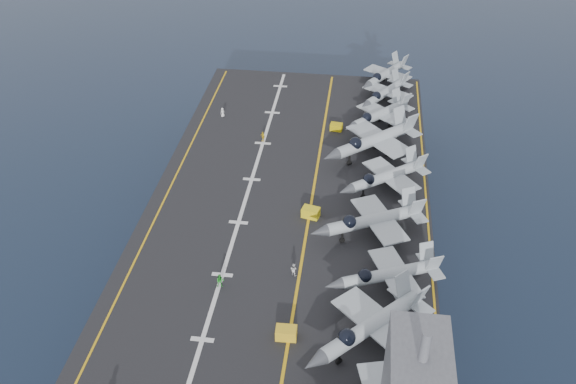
# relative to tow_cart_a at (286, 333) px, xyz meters

# --- Properties ---
(ground) EXTENTS (500.00, 500.00, 0.00)m
(ground) POSITION_rel_tow_cart_a_xyz_m (-2.70, 18.55, -11.06)
(ground) COLOR #142135
(ground) RESTS_ON ground
(hull) EXTENTS (36.00, 90.00, 10.00)m
(hull) POSITION_rel_tow_cart_a_xyz_m (-2.70, 18.55, -6.06)
(hull) COLOR #56595E
(hull) RESTS_ON ground
(flight_deck) EXTENTS (38.00, 92.00, 0.40)m
(flight_deck) POSITION_rel_tow_cart_a_xyz_m (-2.70, 18.55, -0.86)
(flight_deck) COLOR black
(flight_deck) RESTS_ON hull
(foul_line) EXTENTS (0.35, 90.00, 0.02)m
(foul_line) POSITION_rel_tow_cart_a_xyz_m (0.30, 18.55, -0.64)
(foul_line) COLOR gold
(foul_line) RESTS_ON flight_deck
(landing_centerline) EXTENTS (0.50, 90.00, 0.02)m
(landing_centerline) POSITION_rel_tow_cart_a_xyz_m (-8.70, 18.55, -0.64)
(landing_centerline) COLOR silver
(landing_centerline) RESTS_ON flight_deck
(deck_edge_port) EXTENTS (0.25, 90.00, 0.02)m
(deck_edge_port) POSITION_rel_tow_cart_a_xyz_m (-19.70, 18.55, -0.64)
(deck_edge_port) COLOR gold
(deck_edge_port) RESTS_ON flight_deck
(deck_edge_stbd) EXTENTS (0.25, 90.00, 0.02)m
(deck_edge_stbd) POSITION_rel_tow_cart_a_xyz_m (15.80, 18.55, -0.64)
(deck_edge_stbd) COLOR gold
(deck_edge_stbd) RESTS_ON flight_deck
(fighter_jet_2) EXTENTS (18.37, 18.44, 5.42)m
(fighter_jet_2) POSITION_rel_tow_cart_a_xyz_m (8.74, 0.42, 2.05)
(fighter_jet_2) COLOR #969FA6
(fighter_jet_2) RESTS_ON flight_deck
(fighter_jet_3) EXTENTS (15.97, 13.59, 4.69)m
(fighter_jet_3) POSITION_rel_tow_cart_a_xyz_m (10.61, 8.77, 1.68)
(fighter_jet_3) COLOR #9299A2
(fighter_jet_3) RESTS_ON flight_deck
(fighter_jet_4) EXTENTS (17.72, 15.52, 5.16)m
(fighter_jet_4) POSITION_rel_tow_cart_a_xyz_m (8.60, 18.20, 1.92)
(fighter_jet_4) COLOR #9299A1
(fighter_jet_4) RESTS_ON flight_deck
(fighter_jet_5) EXTENTS (16.56, 15.71, 4.79)m
(fighter_jet_5) POSITION_rel_tow_cart_a_xyz_m (10.22, 28.45, 1.73)
(fighter_jet_5) COLOR gray
(fighter_jet_5) RESTS_ON flight_deck
(fighter_jet_6) EXTENTS (19.68, 19.22, 5.74)m
(fighter_jet_6) POSITION_rel_tow_cart_a_xyz_m (8.34, 37.24, 2.21)
(fighter_jet_6) COLOR #98A0A8
(fighter_jet_6) RESTS_ON flight_deck
(fighter_jet_7) EXTENTS (15.82, 16.06, 4.70)m
(fighter_jet_7) POSITION_rel_tow_cart_a_xyz_m (9.09, 46.15, 1.69)
(fighter_jet_7) COLOR #9299A2
(fighter_jet_7) RESTS_ON flight_deck
(fighter_jet_8) EXTENTS (14.05, 15.40, 4.45)m
(fighter_jet_8) POSITION_rel_tow_cart_a_xyz_m (9.97, 54.27, 1.56)
(fighter_jet_8) COLOR #A3ABB3
(fighter_jet_8) RESTS_ON flight_deck
(tow_cart_a) EXTENTS (2.25, 1.51, 1.33)m
(tow_cart_a) POSITION_rel_tow_cart_a_xyz_m (0.00, 0.00, 0.00)
(tow_cart_a) COLOR gold
(tow_cart_a) RESTS_ON flight_deck
(tow_cart_b) EXTENTS (2.52, 1.94, 1.34)m
(tow_cart_b) POSITION_rel_tow_cart_a_xyz_m (0.50, 21.04, 0.01)
(tow_cart_b) COLOR yellow
(tow_cart_b) RESTS_ON flight_deck
(tow_cart_c) EXTENTS (2.05, 1.48, 1.14)m
(tow_cart_c) POSITION_rel_tow_cart_a_xyz_m (2.33, 44.13, -0.09)
(tow_cart_c) COLOR #CAAE0A
(tow_cart_c) RESTS_ON flight_deck
(crew_2) EXTENTS (1.19, 0.90, 1.80)m
(crew_2) POSITION_rel_tow_cart_a_xyz_m (-8.48, 6.59, 0.24)
(crew_2) COLOR green
(crew_2) RESTS_ON flight_deck
(crew_4) EXTENTS (1.18, 1.14, 1.64)m
(crew_4) POSITION_rel_tow_cart_a_xyz_m (-8.79, 39.24, 0.16)
(crew_4) COLOR yellow
(crew_4) RESTS_ON flight_deck
(crew_5) EXTENTS (1.13, 1.13, 1.60)m
(crew_5) POSITION_rel_tow_cart_a_xyz_m (-16.66, 46.16, 0.14)
(crew_5) COLOR white
(crew_5) RESTS_ON flight_deck
(crew_7) EXTENTS (1.17, 1.01, 1.65)m
(crew_7) POSITION_rel_tow_cart_a_xyz_m (-0.39, 9.66, 0.16)
(crew_7) COLOR silver
(crew_7) RESTS_ON flight_deck
(fighter_jet_9) EXTENTS (14.05, 15.40, 4.45)m
(fighter_jet_9) POSITION_rel_tow_cart_a_xyz_m (9.97, 61.55, 1.56)
(fighter_jet_9) COLOR #A3ABB3
(fighter_jet_9) RESTS_ON flight_deck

